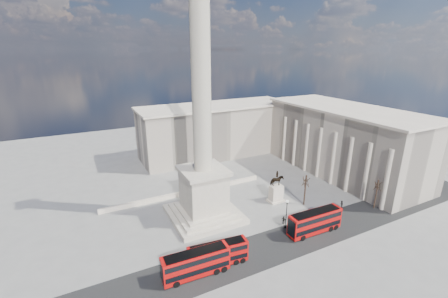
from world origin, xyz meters
name	(u,v)px	position (x,y,z in m)	size (l,w,h in m)	color
ground	(214,228)	(0.00, 0.00, 0.00)	(180.00, 180.00, 0.00)	gray
asphalt_road	(264,249)	(5.00, -10.00, 0.00)	(120.00, 9.00, 0.01)	#262626
nelsons_column	(203,159)	(0.00, 5.00, 12.92)	(14.00, 14.00, 49.85)	beige
balustrade_wall	(186,193)	(0.00, 16.00, 0.55)	(40.00, 0.60, 1.10)	beige
building_east	(344,140)	(45.00, 10.00, 9.32)	(19.00, 46.00, 18.60)	beige
building_northeast	(217,130)	(20.00, 40.00, 8.32)	(51.00, 17.00, 16.60)	beige
red_bus_a	(196,263)	(-7.99, -10.53, 2.25)	(10.70, 2.92, 4.30)	#BA0A09
red_bus_b	(218,254)	(-3.91, -9.89, 2.09)	(10.02, 3.28, 3.99)	#BA0A09
red_bus_c	(315,221)	(16.57, -9.99, 2.36)	(11.16, 2.84, 4.51)	#BA0A09
victorian_lamp	(287,212)	(12.54, -6.32, 3.60)	(0.52, 0.52, 6.11)	black
equestrian_statue	(276,191)	(17.36, 3.50, 2.61)	(3.61, 2.70, 7.61)	beige
bare_tree_near	(378,185)	(35.05, -8.91, 5.68)	(1.65, 1.65, 7.21)	#332319
bare_tree_mid	(306,180)	(22.20, -0.64, 5.98)	(2.00, 2.00, 7.60)	#332319
bare_tree_far	(335,155)	(41.71, 9.65, 5.42)	(1.68, 1.68, 6.87)	#332319
pedestrian_walking	(331,211)	(24.39, -6.50, 0.81)	(0.59, 0.39, 1.62)	black
pedestrian_standing	(341,204)	(28.55, -5.58, 0.88)	(0.86, 0.67, 1.77)	black
pedestrian_crossing	(284,220)	(13.05, -5.06, 0.89)	(1.04, 0.43, 1.77)	black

